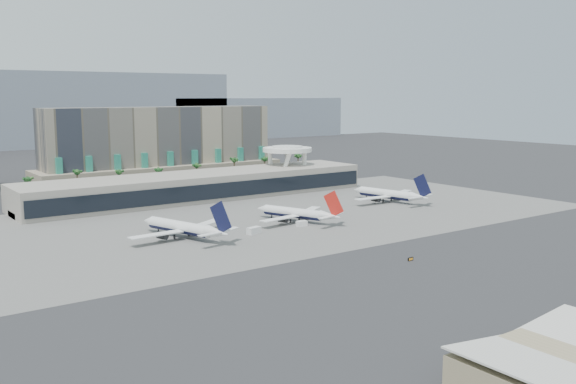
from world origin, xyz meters
TOP-DOWN VIEW (x-y plane):
  - ground at (0.00, 0.00)m, footprint 900.00×900.00m
  - apron_pad at (0.00, 55.00)m, footprint 260.00×130.00m
  - mountain_ridge at (27.88, 470.00)m, footprint 680.00×60.00m
  - hotel at (10.00, 174.41)m, footprint 140.00×30.00m
  - terminal at (0.00, 109.84)m, footprint 170.00×32.50m
  - saucer_structure at (55.00, 116.00)m, footprint 26.00×26.00m
  - palm_row at (7.00, 145.00)m, footprint 157.80×2.80m
  - hangar_left at (-45.00, -102.00)m, footprint 36.65×22.60m
  - airliner_left at (-45.88, 37.60)m, footprint 40.31×41.77m
  - airliner_centre at (2.75, 37.81)m, footprint 36.51×37.72m
  - airliner_right at (64.66, 50.06)m, footprint 40.25×41.79m
  - service_vehicle_a at (-22.81, 28.71)m, footprint 5.56×3.64m
  - service_vehicle_b at (-0.85, 29.73)m, footprint 4.20×2.74m
  - taxiway_sign at (-5.17, -29.38)m, footprint 2.27×0.50m

SIDE VIEW (x-z plane):
  - ground at x=0.00m, z-range 0.00..0.00m
  - apron_pad at x=0.00m, z-range 0.00..0.06m
  - taxiway_sign at x=-5.17m, z-range 0.00..1.02m
  - service_vehicle_b at x=-0.85m, z-range 0.00..2.03m
  - service_vehicle_a at x=-22.81m, z-range 0.00..2.50m
  - hangar_left at x=-45.00m, z-range -0.58..6.98m
  - airliner_centre at x=2.75m, z-range -3.37..10.24m
  - airliner_right at x=64.66m, z-range -3.60..10.93m
  - airliner_left at x=-45.88m, z-range -3.67..11.13m
  - terminal at x=0.00m, z-range -0.73..13.77m
  - palm_row at x=7.00m, z-range 3.95..17.05m
  - hotel at x=10.00m, z-range -4.19..37.81m
  - saucer_structure at x=55.00m, z-range 7.51..29.40m
  - mountain_ridge at x=27.88m, z-range -5.11..64.89m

